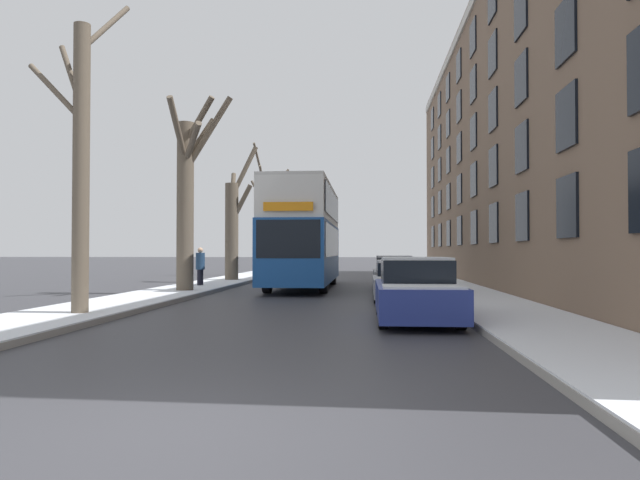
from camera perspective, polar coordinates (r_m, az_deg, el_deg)
name	(u,v)px	position (r m, az deg, el deg)	size (l,w,h in m)	color
ground_plane	(160,432)	(5.65, -15.70, -17.98)	(320.00, 320.00, 0.00)	#38383D
sidewalk_left	(295,267)	(58.56, -2.54, -2.68)	(2.71, 130.00, 0.16)	gray
sidewalk_right	(402,267)	(58.21, 8.23, -2.68)	(2.71, 130.00, 0.16)	gray
terrace_facade_right	(575,137)	(28.71, 24.14, 9.42)	(9.10, 41.49, 13.71)	#7A604C
bare_tree_left_0	(81,160)	(15.25, -22.82, 7.39)	(2.45, 1.64, 8.23)	brown
bare_tree_left_1	(187,195)	(22.54, -13.15, 4.44)	(2.21, 2.21, 7.60)	brown
bare_tree_left_2	(233,226)	(30.51, -8.71, 1.37)	(1.72, 1.32, 7.27)	brown
bare_tree_left_3	(264,217)	(39.54, -5.65, 2.26)	(2.57, 3.10, 8.86)	brown
double_decker_bus	(304,231)	(25.58, -1.59, 0.89)	(2.60, 10.56, 4.53)	#194C99
parked_car_0	(416,292)	(13.62, 9.59, -5.12)	(1.84, 4.44, 1.51)	navy
parked_car_1	(401,282)	(19.31, 8.13, -4.15)	(1.88, 3.95, 1.35)	#9EA3AD
parked_car_2	(394,274)	(24.52, 7.40, -3.41)	(1.71, 4.34, 1.46)	#9EA3AD
pedestrian_left_sidewalk	(200,266)	(25.70, -11.89, -2.56)	(0.40, 0.40, 1.82)	black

